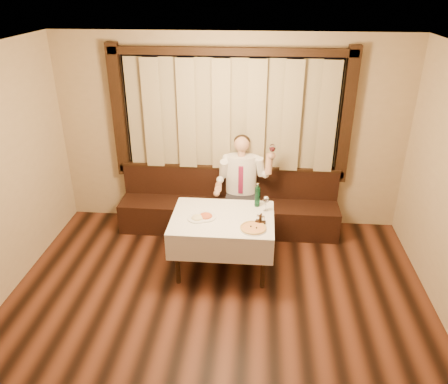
# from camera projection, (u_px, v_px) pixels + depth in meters

# --- Properties ---
(room) EXTENTS (5.01, 6.01, 2.81)m
(room) POSITION_uv_depth(u_px,v_px,m) (216.00, 188.00, 4.42)
(room) COLOR black
(room) RESTS_ON ground
(banquette) EXTENTS (3.20, 0.61, 0.94)m
(banquette) POSITION_uv_depth(u_px,v_px,m) (229.00, 209.00, 6.51)
(banquette) COLOR black
(banquette) RESTS_ON ground
(dining_table) EXTENTS (1.27, 0.97, 0.76)m
(dining_table) POSITION_uv_depth(u_px,v_px,m) (223.00, 224.00, 5.45)
(dining_table) COLOR black
(dining_table) RESTS_ON ground
(pizza) EXTENTS (0.33, 0.33, 0.03)m
(pizza) POSITION_uv_depth(u_px,v_px,m) (253.00, 228.00, 5.13)
(pizza) COLOR white
(pizza) RESTS_ON dining_table
(pasta_red) EXTENTS (0.27, 0.27, 0.09)m
(pasta_red) POSITION_uv_depth(u_px,v_px,m) (206.00, 215.00, 5.37)
(pasta_red) COLOR white
(pasta_red) RESTS_ON dining_table
(pasta_cream) EXTENTS (0.25, 0.25, 0.08)m
(pasta_cream) POSITION_uv_depth(u_px,v_px,m) (198.00, 217.00, 5.34)
(pasta_cream) COLOR white
(pasta_cream) RESTS_ON dining_table
(green_bottle) EXTENTS (0.07, 0.07, 0.32)m
(green_bottle) POSITION_uv_depth(u_px,v_px,m) (257.00, 196.00, 5.60)
(green_bottle) COLOR #104E2D
(green_bottle) RESTS_ON dining_table
(table_wine_glass) EXTENTS (0.08, 0.08, 0.21)m
(table_wine_glass) POSITION_uv_depth(u_px,v_px,m) (266.00, 200.00, 5.48)
(table_wine_glass) COLOR white
(table_wine_glass) RESTS_ON dining_table
(cruet_caddy) EXTENTS (0.13, 0.10, 0.13)m
(cruet_caddy) POSITION_uv_depth(u_px,v_px,m) (260.00, 220.00, 5.23)
(cruet_caddy) COLOR black
(cruet_caddy) RESTS_ON dining_table
(seated_man) EXTENTS (0.82, 0.61, 1.47)m
(seated_man) POSITION_uv_depth(u_px,v_px,m) (241.00, 179.00, 6.18)
(seated_man) COLOR black
(seated_man) RESTS_ON ground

